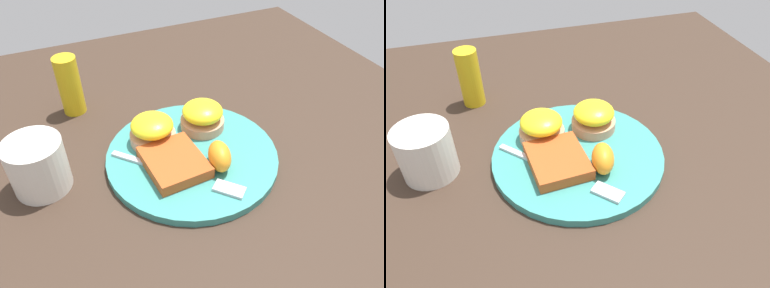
{
  "view_description": "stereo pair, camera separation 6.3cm",
  "coord_description": "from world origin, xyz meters",
  "views": [
    {
      "loc": [
        -0.44,
        0.2,
        0.44
      ],
      "look_at": [
        0.0,
        0.0,
        0.03
      ],
      "focal_mm": 35.0,
      "sensor_mm": 36.0,
      "label": 1
    },
    {
      "loc": [
        -0.46,
        0.14,
        0.44
      ],
      "look_at": [
        0.0,
        0.0,
        0.03
      ],
      "focal_mm": 35.0,
      "sensor_mm": 36.0,
      "label": 2
    }
  ],
  "objects": [
    {
      "name": "ground_plane",
      "position": [
        0.0,
        0.0,
        0.0
      ],
      "size": [
        1.1,
        1.1,
        0.0
      ],
      "primitive_type": "plane",
      "color": "#38281E"
    },
    {
      "name": "plate",
      "position": [
        0.0,
        0.0,
        0.01
      ],
      "size": [
        0.29,
        0.29,
        0.01
      ],
      "primitive_type": "cylinder",
      "color": "teal",
      "rests_on": "ground_plane"
    },
    {
      "name": "sandwich_benedict_left",
      "position": [
        0.06,
        -0.05,
        0.04
      ],
      "size": [
        0.08,
        0.08,
        0.05
      ],
      "color": "tan",
      "rests_on": "plate"
    },
    {
      "name": "sandwich_benedict_right",
      "position": [
        0.06,
        0.05,
        0.04
      ],
      "size": [
        0.08,
        0.08,
        0.05
      ],
      "color": "tan",
      "rests_on": "plate"
    },
    {
      "name": "hashbrown_patty",
      "position": [
        -0.02,
        0.04,
        0.02
      ],
      "size": [
        0.11,
        0.1,
        0.02
      ],
      "primitive_type": "cube",
      "rotation": [
        0.0,
        0.0,
        0.07
      ],
      "color": "#B94C1E",
      "rests_on": "plate"
    },
    {
      "name": "orange_wedge",
      "position": [
        -0.05,
        -0.03,
        0.04
      ],
      "size": [
        0.07,
        0.05,
        0.04
      ],
      "primitive_type": "ellipsoid",
      "rotation": [
        0.0,
        0.0,
        2.9
      ],
      "color": "orange",
      "rests_on": "plate"
    },
    {
      "name": "fork",
      "position": [
        -0.05,
        0.03,
        0.02
      ],
      "size": [
        0.18,
        0.17,
        0.0
      ],
      "color": "silver",
      "rests_on": "plate"
    },
    {
      "name": "cup",
      "position": [
        0.04,
        0.24,
        0.04
      ],
      "size": [
        0.12,
        0.09,
        0.09
      ],
      "color": "silver",
      "rests_on": "ground_plane"
    },
    {
      "name": "condiment_bottle",
      "position": [
        0.23,
        0.16,
        0.06
      ],
      "size": [
        0.04,
        0.04,
        0.12
      ],
      "primitive_type": "cylinder",
      "color": "gold",
      "rests_on": "ground_plane"
    }
  ]
}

